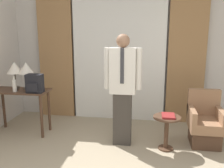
% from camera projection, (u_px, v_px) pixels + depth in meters
% --- Properties ---
extents(wall_back, '(10.00, 0.06, 2.70)m').
position_uv_depth(wall_back, '(120.00, 54.00, 5.12)').
color(wall_back, beige).
rests_on(wall_back, ground_plane).
extents(curtain_sheer_center, '(1.85, 0.06, 2.58)m').
position_uv_depth(curtain_sheer_center, '(119.00, 57.00, 5.01)').
color(curtain_sheer_center, white).
rests_on(curtain_sheer_center, ground_plane).
extents(curtain_drape_left, '(0.72, 0.06, 2.58)m').
position_uv_depth(curtain_drape_left, '(56.00, 56.00, 5.21)').
color(curtain_drape_left, '#997047').
rests_on(curtain_drape_left, ground_plane).
extents(curtain_drape_right, '(0.72, 0.06, 2.58)m').
position_uv_depth(curtain_drape_right, '(187.00, 59.00, 4.82)').
color(curtain_drape_right, '#997047').
rests_on(curtain_drape_right, ground_plane).
extents(desk, '(1.03, 0.45, 0.80)m').
position_uv_depth(desk, '(21.00, 98.00, 4.45)').
color(desk, '#4C3323').
rests_on(desk, ground_plane).
extents(table_lamp_left, '(0.27, 0.27, 0.49)m').
position_uv_depth(table_lamp_left, '(15.00, 69.00, 4.42)').
color(table_lamp_left, '#4C4238').
rests_on(table_lamp_left, desk).
extents(table_lamp_right, '(0.27, 0.27, 0.49)m').
position_uv_depth(table_lamp_right, '(26.00, 69.00, 4.39)').
color(table_lamp_right, '#4C4238').
rests_on(table_lamp_right, desk).
extents(bottle_near_edge, '(0.07, 0.07, 0.27)m').
position_uv_depth(bottle_near_edge, '(14.00, 85.00, 4.27)').
color(bottle_near_edge, silver).
rests_on(bottle_near_edge, desk).
extents(backpack, '(0.27, 0.19, 0.32)m').
position_uv_depth(backpack, '(35.00, 84.00, 4.22)').
color(backpack, black).
rests_on(backpack, desk).
extents(person, '(0.58, 0.21, 1.79)m').
position_uv_depth(person, '(123.00, 86.00, 3.92)').
color(person, '#38332D').
rests_on(person, ground_plane).
extents(armchair, '(0.52, 0.59, 0.87)m').
position_uv_depth(armchair, '(205.00, 124.00, 4.08)').
color(armchair, '#4C3323').
rests_on(armchair, ground_plane).
extents(side_table, '(0.42, 0.42, 0.54)m').
position_uv_depth(side_table, '(167.00, 127.00, 3.87)').
color(side_table, '#4C3323').
rests_on(side_table, ground_plane).
extents(book, '(0.19, 0.26, 0.03)m').
position_uv_depth(book, '(168.00, 116.00, 3.82)').
color(book, maroon).
rests_on(book, side_table).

